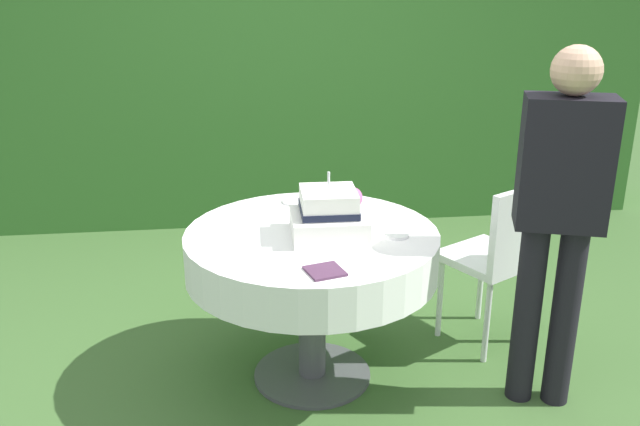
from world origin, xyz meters
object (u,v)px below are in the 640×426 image
object	(u,v)px
cake_table	(312,255)
napkin_stack	(325,271)
standing_person	(559,208)
wedding_cake	(330,215)
serving_plate_left	(371,206)
serving_plate_far	(294,201)
garden_chair	(501,250)
serving_plate_near	(397,235)

from	to	relation	value
cake_table	napkin_stack	distance (m)	0.45
cake_table	standing_person	bearing A→B (deg)	-16.46
wedding_cake	serving_plate_left	bearing A→B (deg)	53.37
serving_plate_far	serving_plate_left	size ratio (longest dim) A/B	1.08
cake_table	garden_chair	size ratio (longest dim) A/B	1.29
serving_plate_near	serving_plate_far	xyz separation A→B (m)	(-0.41, 0.51, 0.00)
garden_chair	serving_plate_near	bearing A→B (deg)	-155.72
cake_table	serving_plate_far	bearing A→B (deg)	95.96
cake_table	napkin_stack	world-z (taller)	napkin_stack
serving_plate_left	wedding_cake	bearing A→B (deg)	-126.63
napkin_stack	standing_person	xyz separation A→B (m)	(1.00, 0.13, 0.17)
garden_chair	serving_plate_far	bearing A→B (deg)	166.65
cake_table	serving_plate_far	size ratio (longest dim) A/B	9.52
wedding_cake	standing_person	distance (m)	0.97
serving_plate_near	napkin_stack	size ratio (longest dim) A/B	0.77
serving_plate_far	napkin_stack	size ratio (longest dim) A/B	0.87
garden_chair	standing_person	xyz separation A→B (m)	(0.04, -0.48, 0.39)
standing_person	napkin_stack	bearing A→B (deg)	-172.50
serving_plate_near	garden_chair	xyz separation A→B (m)	(0.60, 0.27, -0.22)
garden_chair	standing_person	distance (m)	0.62
cake_table	serving_plate_far	world-z (taller)	serving_plate_far
cake_table	wedding_cake	distance (m)	0.23
cake_table	standing_person	size ratio (longest dim) A/B	0.72
serving_plate_left	standing_person	size ratio (longest dim) A/B	0.07
serving_plate_left	garden_chair	bearing A→B (deg)	-10.62
wedding_cake	garden_chair	bearing A→B (deg)	13.88
wedding_cake	serving_plate_near	bearing A→B (deg)	-9.59
serving_plate_far	standing_person	distance (m)	1.29
serving_plate_near	standing_person	distance (m)	0.69
wedding_cake	serving_plate_left	distance (m)	0.44
wedding_cake	cake_table	bearing A→B (deg)	150.10
cake_table	standing_person	distance (m)	1.09
serving_plate_left	napkin_stack	size ratio (longest dim) A/B	0.81
serving_plate_far	serving_plate_left	distance (m)	0.39
napkin_stack	standing_person	bearing A→B (deg)	7.50
serving_plate_near	serving_plate_left	world-z (taller)	same
wedding_cake	serving_plate_left	xyz separation A→B (m)	(0.25, 0.34, -0.09)
cake_table	serving_plate_far	xyz separation A→B (m)	(-0.04, 0.42, 0.12)
serving_plate_near	serving_plate_left	xyz separation A→B (m)	(-0.04, 0.39, 0.00)
napkin_stack	standing_person	distance (m)	1.03
serving_plate_far	standing_person	xyz separation A→B (m)	(1.05, -0.72, 0.17)
serving_plate_near	napkin_stack	distance (m)	0.50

